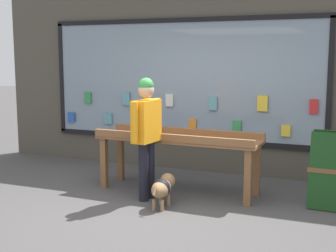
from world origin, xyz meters
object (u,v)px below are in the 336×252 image
display_table_main (178,143)px  person_browsing (146,129)px  small_dog (162,187)px  sandwich_board_sign (329,168)px

display_table_main → person_browsing: size_ratio=1.43×
person_browsing → small_dog: person_browsing is taller
display_table_main → sandwich_board_sign: 2.11m
person_browsing → sandwich_board_sign: bearing=-66.9°
person_browsing → sandwich_board_sign: size_ratio=1.70×
display_table_main → sandwich_board_sign: sandwich_board_sign is taller
display_table_main → person_browsing: person_browsing is taller
display_table_main → small_dog: (0.07, -0.77, -0.45)m
display_table_main → small_dog: bearing=-84.6°
display_table_main → small_dog: display_table_main is taller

